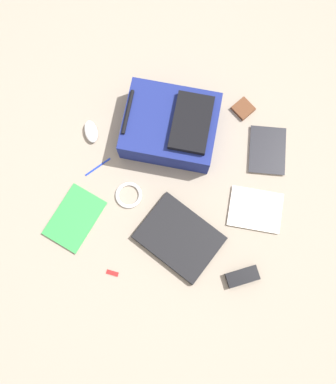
{
  "coord_description": "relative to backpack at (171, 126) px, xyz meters",
  "views": [
    {
      "loc": [
        -0.4,
        -0.09,
        1.82
      ],
      "look_at": [
        -0.04,
        0.03,
        0.02
      ],
      "focal_mm": 39.3,
      "sensor_mm": 36.0,
      "label": 1
    }
  ],
  "objects": [
    {
      "name": "pen_black",
      "position": [
        -0.26,
        0.26,
        -0.07
      ],
      "size": [
        0.11,
        0.08,
        0.01
      ],
      "primitive_type": "cylinder",
      "rotation": [
        1.57,
        0.0,
        4.1
      ],
      "color": "#1933B2",
      "rests_on": "ground_plane"
    },
    {
      "name": "computer_mouse",
      "position": [
        -0.12,
        0.34,
        -0.06
      ],
      "size": [
        0.12,
        0.11,
        0.04
      ],
      "primitive_type": "ellipsoid",
      "rotation": [
        0.0,
        0.0,
        5.29
      ],
      "color": "silver",
      "rests_on": "ground_plane"
    },
    {
      "name": "book_manual",
      "position": [
        -0.51,
        0.27,
        -0.07
      ],
      "size": [
        0.29,
        0.23,
        0.01
      ],
      "color": "silver",
      "rests_on": "ground_plane"
    },
    {
      "name": "cable_coil",
      "position": [
        -0.34,
        0.09,
        -0.07
      ],
      "size": [
        0.12,
        0.12,
        0.02
      ],
      "primitive_type": "torus",
      "color": "silver",
      "rests_on": "ground_plane"
    },
    {
      "name": "ground_plane",
      "position": [
        -0.24,
        -0.1,
        -0.08
      ],
      "size": [
        3.37,
        3.37,
        0.0
      ],
      "primitive_type": "plane",
      "color": "gray"
    },
    {
      "name": "book_comic",
      "position": [
        0.05,
        -0.44,
        -0.07
      ],
      "size": [
        0.25,
        0.21,
        0.01
      ],
      "color": "silver",
      "rests_on": "ground_plane"
    },
    {
      "name": "backpack",
      "position": [
        0.0,
        0.0,
        0.0
      ],
      "size": [
        0.38,
        0.44,
        0.17
      ],
      "color": "navy",
      "rests_on": "ground_plane"
    },
    {
      "name": "earbud_pouch",
      "position": [
        0.21,
        -0.28,
        -0.07
      ],
      "size": [
        0.11,
        0.11,
        0.02
      ],
      "primitive_type": "cube",
      "rotation": [
        0.0,
        0.0,
        5.75
      ],
      "color": "#59331E",
      "rests_on": "ground_plane"
    },
    {
      "name": "book_blue",
      "position": [
        -0.23,
        -0.46,
        -0.07
      ],
      "size": [
        0.21,
        0.25,
        0.01
      ],
      "color": "silver",
      "rests_on": "ground_plane"
    },
    {
      "name": "laptop",
      "position": [
        -0.45,
        -0.19,
        -0.06
      ],
      "size": [
        0.35,
        0.4,
        0.03
      ],
      "color": "black",
      "rests_on": "ground_plane"
    },
    {
      "name": "power_brick",
      "position": [
        -0.52,
        -0.49,
        -0.06
      ],
      "size": [
        0.13,
        0.15,
        0.03
      ],
      "primitive_type": "cube",
      "rotation": [
        0.0,
        0.0,
        0.61
      ],
      "color": "black",
      "rests_on": "ground_plane"
    },
    {
      "name": "usb_stick",
      "position": [
        -0.68,
        0.04,
        -0.07
      ],
      "size": [
        0.02,
        0.05,
        0.01
      ],
      "primitive_type": "cube",
      "rotation": [
        0.0,
        0.0,
        0.05
      ],
      "color": "#B21919",
      "rests_on": "ground_plane"
    }
  ]
}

